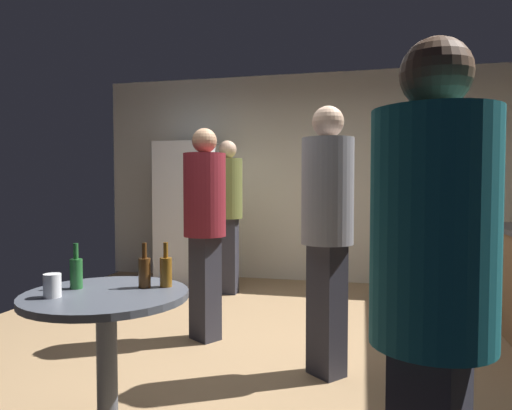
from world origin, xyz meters
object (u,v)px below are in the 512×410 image
Objects in this scene: refrigerator at (188,212)px; person_in_teal_shirt at (432,290)px; plastic_cup_white at (52,286)px; beer_bottle_brown at (145,271)px; person_in_olive_shirt at (228,204)px; foreground_table at (106,313)px; person_in_maroon_shirt at (205,217)px; beer_bottle_green at (76,272)px; person_in_gray_shirt at (327,218)px; beer_bottle_amber at (166,271)px.

refrigerator reaches higher than person_in_teal_shirt.
refrigerator is 16.36× the size of plastic_cup_white.
person_in_teal_shirt is (2.40, -4.29, 0.07)m from refrigerator.
person_in_olive_shirt is at bearing 98.43° from beer_bottle_brown.
person_in_olive_shirt is (-0.30, 3.10, 0.41)m from foreground_table.
beer_bottle_brown is 0.13× the size of person_in_olive_shirt.
person_in_maroon_shirt is (-0.03, 1.52, 0.37)m from foreground_table.
plastic_cup_white is at bearing -138.53° from beer_bottle_brown.
person_in_olive_shirt is at bearing -137.10° from person_in_maroon_shirt.
beer_bottle_green is 0.13× the size of person_in_gray_shirt.
person_in_maroon_shirt is 1.03× the size of person_in_teal_shirt.
beer_bottle_brown is 1.26m from person_in_gray_shirt.
refrigerator reaches higher than plastic_cup_white.
beer_bottle_amber and beer_bottle_brown have the same top height.
person_in_teal_shirt is 0.94× the size of person_in_gray_shirt.
beer_bottle_brown is 0.13× the size of person_in_gray_shirt.
beer_bottle_brown is 0.43m from plastic_cup_white.
beer_bottle_amber is 2.09× the size of plastic_cup_white.
plastic_cup_white is 0.07× the size of person_in_teal_shirt.
refrigerator is at bearing 105.31° from foreground_table.
beer_bottle_brown is 1.00× the size of beer_bottle_green.
beer_bottle_green is (-0.33, -0.10, 0.00)m from beer_bottle_brown.
foreground_table is 3.14m from person_in_olive_shirt.
beer_bottle_green is at bearing -161.56° from beer_bottle_amber.
beer_bottle_brown is at bearing 41.47° from plastic_cup_white.
beer_bottle_brown is 1.40m from person_in_maroon_shirt.
foreground_table is 0.48× the size of person_in_teal_shirt.
person_in_teal_shirt is at bearing 66.14° from person_in_maroon_shirt.
beer_bottle_green is 0.19m from plastic_cup_white.
person_in_olive_shirt is (0.69, -0.52, 0.14)m from refrigerator.
foreground_table is at bearing 0.51° from person_in_teal_shirt.
person_in_maroon_shirt is (-0.16, 1.38, 0.18)m from beer_bottle_brown.
person_in_maroon_shirt is at bearing 96.65° from beer_bottle_brown.
refrigerator is 1.09× the size of person_in_teal_shirt.
person_in_teal_shirt reaches higher than beer_bottle_green.
foreground_table is 1.60m from person_in_teal_shirt.
person_in_maroon_shirt is at bearing -74.28° from person_in_gray_shirt.
person_in_gray_shirt is (1.18, 1.18, 0.25)m from plastic_cup_white.
plastic_cup_white is (-0.42, -0.33, -0.03)m from beer_bottle_amber.
person_in_maroon_shirt reaches higher than foreground_table.
plastic_cup_white is (-0.19, -0.15, 0.16)m from foreground_table.
refrigerator is 3.66m from beer_bottle_brown.
beer_bottle_green is 1.56m from person_in_gray_shirt.
person_in_teal_shirt is (1.41, -0.67, 0.34)m from foreground_table.
beer_bottle_brown is at bearing -2.52° from person_in_gray_shirt.
plastic_cup_white is at bearing -89.70° from beer_bottle_green.
refrigerator is at bearing -122.37° from person_in_maroon_shirt.
person_in_maroon_shirt is at bearing -65.30° from refrigerator.
beer_bottle_brown is (1.13, -3.48, -0.08)m from refrigerator.
person_in_olive_shirt is at bearing 92.01° from plastic_cup_white.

